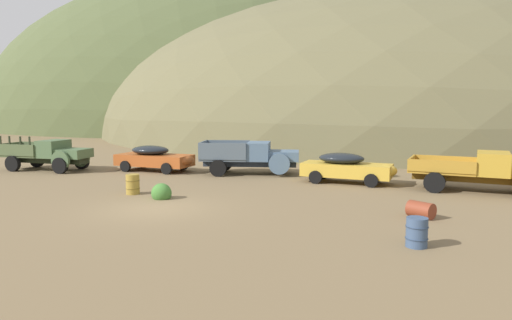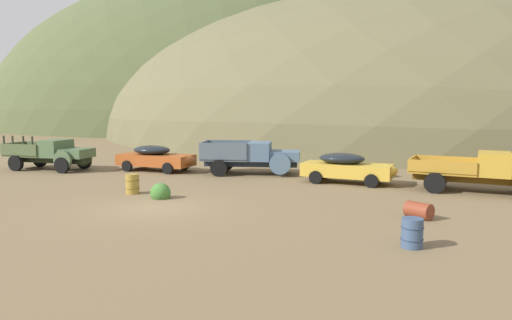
{
  "view_description": "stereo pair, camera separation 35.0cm",
  "coord_description": "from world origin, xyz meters",
  "views": [
    {
      "loc": [
        7.99,
        -16.53,
        4.08
      ],
      "look_at": [
        2.58,
        6.25,
        1.27
      ],
      "focal_mm": 32.57,
      "sensor_mm": 36.0,
      "label": 1
    },
    {
      "loc": [
        8.33,
        -16.44,
        4.08
      ],
      "look_at": [
        2.58,
        6.25,
        1.27
      ],
      "focal_mm": 32.57,
      "sensor_mm": 36.0,
      "label": 2
    }
  ],
  "objects": [
    {
      "name": "car_faded_yellow",
      "position": [
        7.17,
        7.85,
        0.82
      ],
      "size": [
        5.03,
        2.48,
        1.57
      ],
      "rotation": [
        0.0,
        0.0,
        -0.16
      ],
      "color": "gold",
      "rests_on": "ground"
    },
    {
      "name": "bush_near_barrel",
      "position": [
        9.23,
        10.64,
        0.17
      ],
      "size": [
        0.61,
        0.82,
        0.66
      ],
      "color": "olive",
      "rests_on": "ground"
    },
    {
      "name": "truck_weathered_green",
      "position": [
        -10.86,
        8.3,
        0.99
      ],
      "size": [
        5.68,
        2.5,
        2.16
      ],
      "rotation": [
        0.0,
        0.0,
        -0.04
      ],
      "color": "#232B1B",
      "rests_on": "ground"
    },
    {
      "name": "hill_far_left",
      "position": [
        -19.97,
        59.14,
        0.0
      ],
      "size": [
        78.53,
        51.3,
        49.42
      ],
      "primitive_type": "ellipsoid",
      "color": "#4C5633",
      "rests_on": "ground"
    },
    {
      "name": "hill_distant",
      "position": [
        11.25,
        58.52,
        0.0
      ],
      "size": [
        83.1,
        89.09,
        39.08
      ],
      "primitive_type": "ellipsoid",
      "color": "brown",
      "rests_on": "ground"
    },
    {
      "name": "car_oxide_orange",
      "position": [
        -4.5,
        9.55,
        0.82
      ],
      "size": [
        5.13,
        2.54,
        1.57
      ],
      "rotation": [
        0.0,
        0.0,
        -0.13
      ],
      "color": "#A34C1E",
      "rests_on": "ground"
    },
    {
      "name": "oil_drum_by_truck",
      "position": [
        9.49,
        -2.83,
        0.43
      ],
      "size": [
        0.65,
        0.65,
        0.86
      ],
      "color": "#384C6B",
      "rests_on": "ground"
    },
    {
      "name": "bush_between_trucks",
      "position": [
        -0.6,
        1.87,
        0.23
      ],
      "size": [
        0.89,
        0.83,
        0.88
      ],
      "color": "#3D702D",
      "rests_on": "ground"
    },
    {
      "name": "truck_chalk_blue",
      "position": [
        1.72,
        9.75,
        1.03
      ],
      "size": [
        5.92,
        3.1,
        1.91
      ],
      "rotation": [
        0.0,
        0.0,
        0.14
      ],
      "color": "#262D39",
      "rests_on": "ground"
    },
    {
      "name": "ground_plane",
      "position": [
        0.0,
        0.0,
        0.0
      ],
      "size": [
        300.0,
        300.0,
        0.0
      ],
      "primitive_type": "plane",
      "color": "brown"
    },
    {
      "name": "oil_drum_tipped",
      "position": [
        9.99,
        0.81,
        0.3
      ],
      "size": [
        1.08,
        1.03,
        0.6
      ],
      "color": "brown",
      "rests_on": "ground"
    },
    {
      "name": "oil_drum_foreground",
      "position": [
        -2.32,
        2.49,
        0.46
      ],
      "size": [
        0.65,
        0.65,
        0.91
      ],
      "color": "olive",
      "rests_on": "ground"
    },
    {
      "name": "truck_mustard",
      "position": [
        13.66,
        6.68,
        1.0
      ],
      "size": [
        6.48,
        3.52,
        1.89
      ],
      "rotation": [
        0.0,
        0.0,
        -0.21
      ],
      "color": "#593D12",
      "rests_on": "ground"
    }
  ]
}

